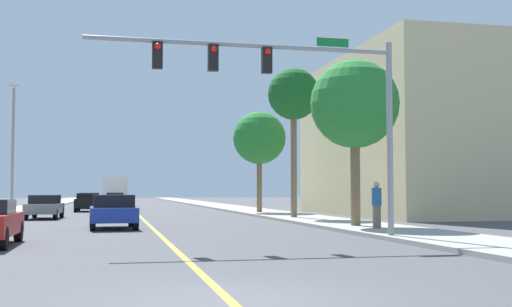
% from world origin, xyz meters
% --- Properties ---
extents(ground, '(192.00, 192.00, 0.00)m').
position_xyz_m(ground, '(0.00, 42.00, 0.00)').
color(ground, '#47474C').
extents(sidewalk_left, '(3.66, 168.00, 0.15)m').
position_xyz_m(sidewalk_left, '(-8.75, 42.00, 0.07)').
color(sidewalk_left, beige).
rests_on(sidewalk_left, ground).
extents(sidewalk_right, '(3.66, 168.00, 0.15)m').
position_xyz_m(sidewalk_right, '(8.75, 42.00, 0.07)').
color(sidewalk_right, '#9E9B93').
rests_on(sidewalk_right, ground).
extents(lane_marking_center, '(0.16, 144.00, 0.01)m').
position_xyz_m(lane_marking_center, '(0.00, 42.00, 0.00)').
color(lane_marking_center, yellow).
rests_on(lane_marking_center, ground).
extents(building_right_near, '(13.86, 18.66, 10.54)m').
position_xyz_m(building_right_near, '(19.91, 30.13, 5.27)').
color(building_right_near, beige).
rests_on(building_right_near, ground).
extents(traffic_signal_mast, '(10.06, 0.36, 6.50)m').
position_xyz_m(traffic_signal_mast, '(3.95, 10.38, 5.04)').
color(traffic_signal_mast, gray).
rests_on(traffic_signal_mast, sidewalk_right).
extents(street_lamp, '(0.56, 0.28, 7.71)m').
position_xyz_m(street_lamp, '(-7.41, 29.88, 4.43)').
color(street_lamp, gray).
rests_on(street_lamp, sidewalk_left).
extents(palm_near, '(3.80, 3.80, 7.08)m').
position_xyz_m(palm_near, '(8.37, 16.14, 5.28)').
color(palm_near, brown).
rests_on(palm_near, sidewalk_right).
extents(palm_mid, '(2.91, 2.91, 8.36)m').
position_xyz_m(palm_mid, '(8.17, 24.82, 6.94)').
color(palm_mid, brown).
rests_on(palm_mid, sidewalk_right).
extents(palm_far, '(3.66, 3.66, 6.97)m').
position_xyz_m(palm_far, '(8.21, 33.50, 5.24)').
color(palm_far, brown).
rests_on(palm_far, sidewalk_right).
extents(car_blue, '(2.06, 4.03, 1.44)m').
position_xyz_m(car_blue, '(-1.66, 18.56, 0.74)').
color(car_blue, '#1E389E').
rests_on(car_blue, ground).
extents(car_black, '(1.94, 4.33, 1.42)m').
position_xyz_m(car_black, '(-3.53, 41.79, 0.74)').
color(car_black, black).
rests_on(car_black, ground).
extents(car_white, '(1.89, 4.02, 1.42)m').
position_xyz_m(car_white, '(-3.74, 50.39, 0.75)').
color(car_white, white).
rests_on(car_white, ground).
extents(car_gray, '(1.89, 4.41, 1.37)m').
position_xyz_m(car_gray, '(-5.50, 29.20, 0.72)').
color(car_gray, slate).
rests_on(car_gray, ground).
extents(car_silver, '(1.91, 3.94, 1.43)m').
position_xyz_m(car_silver, '(-1.50, 51.43, 0.73)').
color(car_silver, '#BCBCC1').
rests_on(car_silver, ground).
extents(delivery_truck, '(2.63, 8.96, 3.06)m').
position_xyz_m(delivery_truck, '(-1.35, 58.83, 1.64)').
color(delivery_truck, silver).
rests_on(delivery_truck, ground).
extents(pedestrian, '(0.38, 0.38, 1.83)m').
position_xyz_m(pedestrian, '(8.41, 14.03, 1.07)').
color(pedestrian, '#726651').
rests_on(pedestrian, sidewalk_right).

